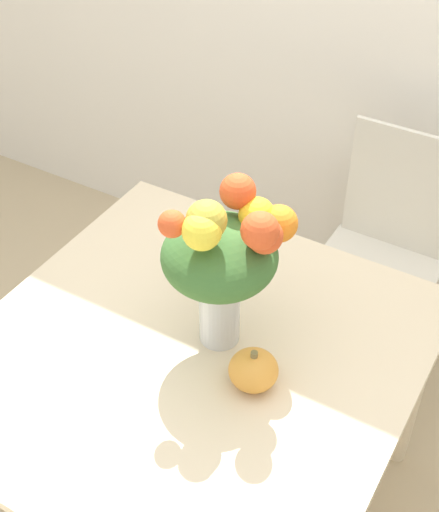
{
  "coord_description": "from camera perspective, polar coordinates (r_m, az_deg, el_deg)",
  "views": [
    {
      "loc": [
        0.69,
        -1.04,
        2.13
      ],
      "look_at": [
        0.04,
        0.08,
        1.03
      ],
      "focal_mm": 50.0,
      "sensor_mm": 36.0,
      "label": 1
    }
  ],
  "objects": [
    {
      "name": "dining_table",
      "position": [
        1.94,
        -2.24,
        -9.43
      ],
      "size": [
        1.12,
        1.15,
        0.75
      ],
      "color": "beige",
      "rests_on": "ground_plane"
    },
    {
      "name": "ground_plane",
      "position": [
        2.47,
        -1.83,
        -19.28
      ],
      "size": [
        12.0,
        12.0,
        0.0
      ],
      "primitive_type": "plane",
      "color": "tan"
    },
    {
      "name": "pumpkin",
      "position": [
        1.76,
        2.73,
        -9.09
      ],
      "size": [
        0.12,
        0.12,
        0.11
      ],
      "color": "gold",
      "rests_on": "dining_table"
    },
    {
      "name": "flower_vase",
      "position": [
        1.7,
        0.37,
        -0.09
      ],
      "size": [
        0.3,
        0.29,
        0.47
      ],
      "color": "silver",
      "rests_on": "dining_table"
    },
    {
      "name": "dining_chair_near_window",
      "position": [
        2.61,
        12.76,
        -0.07
      ],
      "size": [
        0.42,
        0.42,
        0.93
      ],
      "rotation": [
        0.0,
        0.0,
        -0.01
      ],
      "color": "silver",
      "rests_on": "ground_plane"
    }
  ]
}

